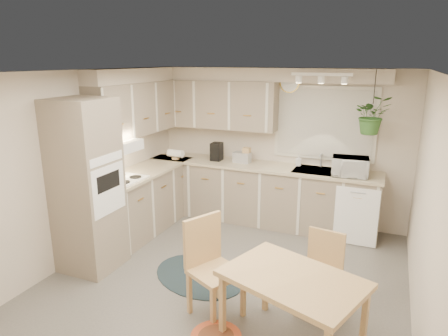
# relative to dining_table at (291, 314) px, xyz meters

# --- Properties ---
(floor) EXTENTS (4.20, 4.20, 0.00)m
(floor) POSITION_rel_dining_table_xyz_m (-0.98, 0.90, -0.37)
(floor) COLOR #67635A
(floor) RESTS_ON ground
(ceiling) EXTENTS (4.20, 4.20, 0.00)m
(ceiling) POSITION_rel_dining_table_xyz_m (-0.98, 0.90, 2.03)
(ceiling) COLOR white
(ceiling) RESTS_ON wall_back
(wall_back) EXTENTS (4.00, 0.04, 2.40)m
(wall_back) POSITION_rel_dining_table_xyz_m (-0.98, 3.00, 0.83)
(wall_back) COLOR beige
(wall_back) RESTS_ON floor
(wall_front) EXTENTS (4.00, 0.04, 2.40)m
(wall_front) POSITION_rel_dining_table_xyz_m (-0.98, -1.20, 0.83)
(wall_front) COLOR beige
(wall_front) RESTS_ON floor
(wall_left) EXTENTS (0.04, 4.20, 2.40)m
(wall_left) POSITION_rel_dining_table_xyz_m (-2.98, 0.90, 0.83)
(wall_left) COLOR beige
(wall_left) RESTS_ON floor
(wall_right) EXTENTS (0.04, 4.20, 2.40)m
(wall_right) POSITION_rel_dining_table_xyz_m (1.02, 0.90, 0.83)
(wall_right) COLOR beige
(wall_right) RESTS_ON floor
(base_cab_left) EXTENTS (0.60, 1.85, 0.90)m
(base_cab_left) POSITION_rel_dining_table_xyz_m (-2.68, 1.78, 0.08)
(base_cab_left) COLOR gray
(base_cab_left) RESTS_ON floor
(base_cab_back) EXTENTS (3.60, 0.60, 0.90)m
(base_cab_back) POSITION_rel_dining_table_xyz_m (-1.18, 2.70, 0.08)
(base_cab_back) COLOR gray
(base_cab_back) RESTS_ON floor
(counter_left) EXTENTS (0.64, 1.89, 0.04)m
(counter_left) POSITION_rel_dining_table_xyz_m (-2.67, 1.78, 0.55)
(counter_left) COLOR beige
(counter_left) RESTS_ON base_cab_left
(counter_back) EXTENTS (3.64, 0.64, 0.04)m
(counter_back) POSITION_rel_dining_table_xyz_m (-1.18, 2.69, 0.55)
(counter_back) COLOR beige
(counter_back) RESTS_ON base_cab_back
(oven_stack) EXTENTS (0.65, 0.65, 2.10)m
(oven_stack) POSITION_rel_dining_table_xyz_m (-2.65, 0.53, 0.68)
(oven_stack) COLOR gray
(oven_stack) RESTS_ON floor
(wall_oven_face) EXTENTS (0.02, 0.56, 0.58)m
(wall_oven_face) POSITION_rel_dining_table_xyz_m (-2.33, 0.53, 0.68)
(wall_oven_face) COLOR white
(wall_oven_face) RESTS_ON oven_stack
(upper_cab_left) EXTENTS (0.35, 2.00, 0.75)m
(upper_cab_left) POSITION_rel_dining_table_xyz_m (-2.80, 1.90, 1.46)
(upper_cab_left) COLOR gray
(upper_cab_left) RESTS_ON wall_left
(upper_cab_back) EXTENTS (2.00, 0.35, 0.75)m
(upper_cab_back) POSITION_rel_dining_table_xyz_m (-1.98, 2.83, 1.46)
(upper_cab_back) COLOR gray
(upper_cab_back) RESTS_ON wall_back
(soffit_left) EXTENTS (0.30, 2.00, 0.20)m
(soffit_left) POSITION_rel_dining_table_xyz_m (-2.83, 1.90, 1.93)
(soffit_left) COLOR beige
(soffit_left) RESTS_ON wall_left
(soffit_back) EXTENTS (3.60, 0.30, 0.20)m
(soffit_back) POSITION_rel_dining_table_xyz_m (-1.18, 2.85, 1.93)
(soffit_back) COLOR beige
(soffit_back) RESTS_ON wall_back
(cooktop) EXTENTS (0.52, 0.58, 0.02)m
(cooktop) POSITION_rel_dining_table_xyz_m (-2.66, 1.20, 0.58)
(cooktop) COLOR white
(cooktop) RESTS_ON counter_left
(range_hood) EXTENTS (0.40, 0.60, 0.14)m
(range_hood) POSITION_rel_dining_table_xyz_m (-2.68, 1.20, 1.03)
(range_hood) COLOR white
(range_hood) RESTS_ON upper_cab_left
(window_blinds) EXTENTS (1.40, 0.02, 1.00)m
(window_blinds) POSITION_rel_dining_table_xyz_m (-0.28, 2.97, 1.23)
(window_blinds) COLOR beige
(window_blinds) RESTS_ON wall_back
(window_frame) EXTENTS (1.50, 0.02, 1.10)m
(window_frame) POSITION_rel_dining_table_xyz_m (-0.28, 2.98, 1.23)
(window_frame) COLOR beige
(window_frame) RESTS_ON wall_back
(sink) EXTENTS (0.70, 0.48, 0.10)m
(sink) POSITION_rel_dining_table_xyz_m (-0.28, 2.70, 0.53)
(sink) COLOR #B5B8BD
(sink) RESTS_ON counter_back
(dishwasher_front) EXTENTS (0.58, 0.02, 0.83)m
(dishwasher_front) POSITION_rel_dining_table_xyz_m (0.32, 2.39, 0.06)
(dishwasher_front) COLOR white
(dishwasher_front) RESTS_ON base_cab_back
(track_light_bar) EXTENTS (0.80, 0.04, 0.04)m
(track_light_bar) POSITION_rel_dining_table_xyz_m (-0.28, 2.45, 1.96)
(track_light_bar) COLOR white
(track_light_bar) RESTS_ON ceiling
(wall_clock) EXTENTS (0.30, 0.03, 0.30)m
(wall_clock) POSITION_rel_dining_table_xyz_m (-0.83, 2.97, 1.81)
(wall_clock) COLOR gold
(wall_clock) RESTS_ON wall_back
(dining_table) EXTENTS (1.35, 1.12, 0.73)m
(dining_table) POSITION_rel_dining_table_xyz_m (0.00, 0.00, 0.00)
(dining_table) COLOR tan
(dining_table) RESTS_ON floor
(chair_left) EXTENTS (0.64, 0.64, 1.01)m
(chair_left) POSITION_rel_dining_table_xyz_m (-0.82, 0.21, 0.14)
(chair_left) COLOR tan
(chair_left) RESTS_ON floor
(chair_back) EXTENTS (0.45, 0.45, 0.85)m
(chair_back) POSITION_rel_dining_table_xyz_m (0.13, 0.64, 0.06)
(chair_back) COLOR tan
(chair_back) RESTS_ON floor
(braided_rug) EXTENTS (1.45, 1.28, 0.01)m
(braided_rug) POSITION_rel_dining_table_xyz_m (-1.30, 0.82, -0.36)
(braided_rug) COLOR black
(braided_rug) RESTS_ON floor
(microwave) EXTENTS (0.51, 0.32, 0.33)m
(microwave) POSITION_rel_dining_table_xyz_m (0.17, 2.60, 0.74)
(microwave) COLOR white
(microwave) RESTS_ON counter_back
(soap_bottle) EXTENTS (0.10, 0.18, 0.08)m
(soap_bottle) POSITION_rel_dining_table_xyz_m (-0.61, 2.85, 0.62)
(soap_bottle) COLOR white
(soap_bottle) RESTS_ON counter_back
(hanging_plant) EXTENTS (0.60, 0.64, 0.40)m
(hanging_plant) POSITION_rel_dining_table_xyz_m (0.39, 2.60, 1.39)
(hanging_plant) COLOR #315F26
(hanging_plant) RESTS_ON ceiling
(coffee_maker) EXTENTS (0.17, 0.20, 0.29)m
(coffee_maker) POSITION_rel_dining_table_xyz_m (-1.91, 2.70, 0.72)
(coffee_maker) COLOR black
(coffee_maker) RESTS_ON counter_back
(toaster) EXTENTS (0.28, 0.17, 0.16)m
(toaster) POSITION_rel_dining_table_xyz_m (-1.48, 2.72, 0.66)
(toaster) COLOR #B5B8BD
(toaster) RESTS_ON counter_back
(knife_block) EXTENTS (0.11, 0.11, 0.24)m
(knife_block) POSITION_rel_dining_table_xyz_m (-1.41, 2.75, 0.69)
(knife_block) COLOR tan
(knife_block) RESTS_ON counter_back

